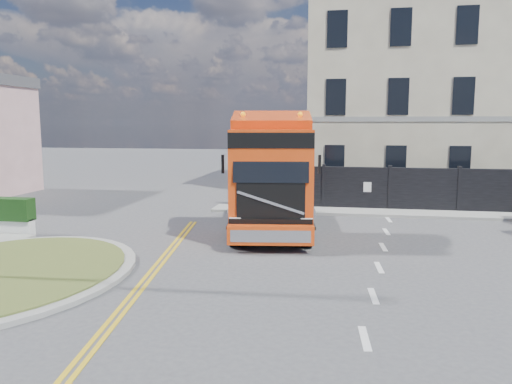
# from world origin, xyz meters

# --- Properties ---
(ground) EXTENTS (120.00, 120.00, 0.00)m
(ground) POSITION_xyz_m (0.00, 0.00, 0.00)
(ground) COLOR #424244
(ground) RESTS_ON ground
(hoarding_fence) EXTENTS (18.80, 0.25, 2.00)m
(hoarding_fence) POSITION_xyz_m (6.55, 9.00, 1.00)
(hoarding_fence) COLOR black
(hoarding_fence) RESTS_ON ground
(georgian_building) EXTENTS (12.30, 10.30, 12.80)m
(georgian_building) POSITION_xyz_m (6.00, 16.50, 5.77)
(georgian_building) COLOR beige
(georgian_building) RESTS_ON ground
(pavement_far) EXTENTS (20.00, 1.60, 0.12)m
(pavement_far) POSITION_xyz_m (6.00, 8.10, 0.06)
(pavement_far) COLOR gray
(pavement_far) RESTS_ON ground
(truck) EXTENTS (3.59, 7.43, 4.28)m
(truck) POSITION_xyz_m (-0.58, 2.94, 1.92)
(truck) COLOR black
(truck) RESTS_ON ground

